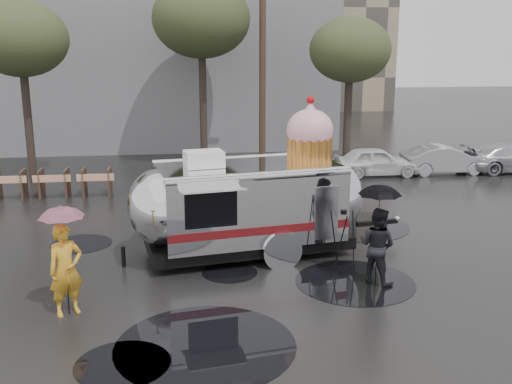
{
  "coord_description": "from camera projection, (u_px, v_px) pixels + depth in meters",
  "views": [
    {
      "loc": [
        -0.91,
        -11.58,
        5.41
      ],
      "look_at": [
        0.9,
        3.21,
        1.66
      ],
      "focal_mm": 42.0,
      "sensor_mm": 36.0,
      "label": 1
    }
  ],
  "objects": [
    {
      "name": "airstream_trailer",
      "position": [
        252.0,
        200.0,
        15.42
      ],
      "size": [
        7.63,
        3.74,
        4.16
      ],
      "rotation": [
        0.0,
        0.0,
        0.17
      ],
      "color": "silver",
      "rests_on": "ground"
    },
    {
      "name": "grey_building",
      "position": [
        125.0,
        22.0,
        33.62
      ],
      "size": [
        22.0,
        12.0,
        13.0
      ],
      "primitive_type": "cube",
      "color": "slate",
      "rests_on": "ground"
    },
    {
      "name": "parked_cars",
      "position": [
        485.0,
        156.0,
        25.34
      ],
      "size": [
        13.2,
        1.9,
        1.5
      ],
      "color": "silver",
      "rests_on": "ground"
    },
    {
      "name": "tree_left",
      "position": [
        21.0,
        40.0,
        22.93
      ],
      "size": [
        3.64,
        3.64,
        6.95
      ],
      "color": "#382D26",
      "rests_on": "ground"
    },
    {
      "name": "ground",
      "position": [
        232.0,
        307.0,
        12.57
      ],
      "size": [
        120.0,
        120.0,
        0.0
      ],
      "primitive_type": "plane",
      "color": "black",
      "rests_on": "ground"
    },
    {
      "name": "barricade_row",
      "position": [
        54.0,
        183.0,
        21.39
      ],
      "size": [
        4.3,
        0.8,
        1.0
      ],
      "color": "#473323",
      "rests_on": "ground"
    },
    {
      "name": "umbrella_pink",
      "position": [
        62.0,
        224.0,
        11.81
      ],
      "size": [
        1.1,
        1.1,
        2.3
      ],
      "color": "#CE7C99",
      "rests_on": "ground"
    },
    {
      "name": "person_right",
      "position": [
        377.0,
        246.0,
        13.64
      ],
      "size": [
        0.95,
        0.95,
        1.79
      ],
      "primitive_type": "imported",
      "rotation": [
        0.0,
        0.0,
        2.36
      ],
      "color": "black",
      "rests_on": "ground"
    },
    {
      "name": "tripod",
      "position": [
        343.0,
        235.0,
        14.24
      ],
      "size": [
        0.57,
        0.65,
        1.58
      ],
      "rotation": [
        0.0,
        0.0,
        0.0
      ],
      "color": "black",
      "rests_on": "ground"
    },
    {
      "name": "person_left",
      "position": [
        66.0,
        270.0,
        12.04
      ],
      "size": [
        0.82,
        0.74,
        1.91
      ],
      "primitive_type": "imported",
      "rotation": [
        0.0,
        0.0,
        0.51
      ],
      "color": "gold",
      "rests_on": "ground"
    },
    {
      "name": "tree_right",
      "position": [
        350.0,
        51.0,
        24.56
      ],
      "size": [
        3.36,
        3.36,
        6.42
      ],
      "color": "#382D26",
      "rests_on": "ground"
    },
    {
      "name": "puddles",
      "position": [
        275.0,
        278.0,
        14.1
      ],
      "size": [
        10.42,
        10.07,
        0.01
      ],
      "color": "black",
      "rests_on": "ground"
    },
    {
      "name": "tree_mid",
      "position": [
        201.0,
        19.0,
        25.47
      ],
      "size": [
        4.2,
        4.2,
        8.03
      ],
      "color": "#382D26",
      "rests_on": "ground"
    },
    {
      "name": "umbrella_black",
      "position": [
        379.0,
        201.0,
        13.38
      ],
      "size": [
        1.19,
        1.19,
        2.36
      ],
      "color": "black",
      "rests_on": "ground"
    },
    {
      "name": "utility_pole",
      "position": [
        262.0,
        61.0,
        25.22
      ],
      "size": [
        1.6,
        0.28,
        9.0
      ],
      "color": "#473323",
      "rests_on": "ground"
    }
  ]
}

